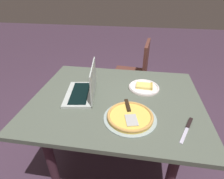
# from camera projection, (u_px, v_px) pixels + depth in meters

# --- Properties ---
(ground_plane) EXTENTS (12.00, 12.00, 0.00)m
(ground_plane) POSITION_uv_depth(u_px,v_px,m) (115.00, 161.00, 1.70)
(ground_plane) COLOR #422E40
(dining_table) EXTENTS (1.23, 0.99, 0.74)m
(dining_table) POSITION_uv_depth(u_px,v_px,m) (116.00, 107.00, 1.36)
(dining_table) COLOR #50584C
(dining_table) RESTS_ON ground_plane
(laptop) EXTENTS (0.26, 0.37, 0.24)m
(laptop) POSITION_uv_depth(u_px,v_px,m) (85.00, 89.00, 1.31)
(laptop) COLOR #B5BEBB
(laptop) RESTS_ON dining_table
(pizza_plate) EXTENTS (0.24, 0.24, 0.04)m
(pizza_plate) POSITION_uv_depth(u_px,v_px,m) (144.00, 87.00, 1.41)
(pizza_plate) COLOR white
(pizza_plate) RESTS_ON dining_table
(pizza_tray) EXTENTS (0.33, 0.33, 0.03)m
(pizza_tray) POSITION_uv_depth(u_px,v_px,m) (130.00, 116.00, 1.10)
(pizza_tray) COLOR #97AAAA
(pizza_tray) RESTS_ON dining_table
(table_knife) EXTENTS (0.12, 0.22, 0.01)m
(table_knife) POSITION_uv_depth(u_px,v_px,m) (188.00, 127.00, 1.03)
(table_knife) COLOR silver
(table_knife) RESTS_ON dining_table
(chair_near) EXTENTS (0.46, 0.46, 0.89)m
(chair_near) POSITION_uv_depth(u_px,v_px,m) (135.00, 71.00, 2.21)
(chair_near) COLOR brown
(chair_near) RESTS_ON ground_plane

